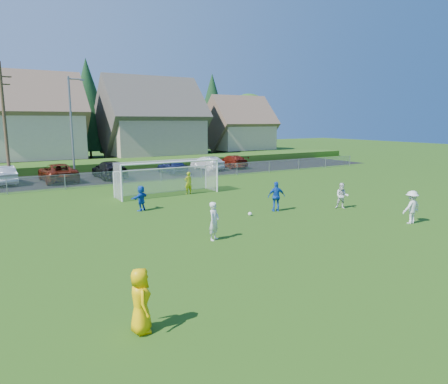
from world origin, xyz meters
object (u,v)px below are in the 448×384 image
(car_e, at_px, (172,166))
(car_g, at_px, (232,161))
(soccer_goal, at_px, (166,172))
(goalkeeper, at_px, (188,183))
(player_blue_b, at_px, (141,198))
(player_white_a, at_px, (214,221))
(player_white_c, at_px, (411,207))
(soccer_ball, at_px, (250,214))
(car_b, at_px, (2,175))
(car_d, at_px, (110,170))
(player_white_b, at_px, (342,196))
(car_c, at_px, (58,173))
(player_blue_a, at_px, (276,197))
(referee, at_px, (140,301))
(car_f, at_px, (207,163))

(car_e, relative_size, car_g, 0.89)
(soccer_goal, bearing_deg, goalkeeper, -28.77)
(player_blue_b, height_order, goalkeeper, goalkeeper)
(player_white_a, height_order, player_white_c, player_white_a)
(goalkeeper, bearing_deg, soccer_ball, 85.09)
(car_b, bearing_deg, goalkeeper, 126.95)
(player_white_a, height_order, car_e, player_white_a)
(player_blue_b, xyz_separation_m, goalkeeper, (4.83, 3.44, 0.06))
(car_d, bearing_deg, player_white_b, 112.50)
(goalkeeper, distance_m, car_c, 13.54)
(goalkeeper, bearing_deg, player_blue_a, 99.51)
(player_white_a, relative_size, player_white_c, 1.00)
(car_c, distance_m, car_e, 10.81)
(referee, height_order, car_f, referee)
(player_white_b, bearing_deg, goalkeeper, 169.12)
(player_blue_b, xyz_separation_m, car_g, (16.44, 15.81, -0.04))
(referee, relative_size, player_white_b, 1.08)
(car_b, relative_size, soccer_goal, 0.64)
(player_white_c, distance_m, car_f, 25.72)
(player_blue_a, bearing_deg, player_white_b, -179.90)
(referee, relative_size, car_e, 0.39)
(referee, xyz_separation_m, player_white_c, (15.81, 3.15, 0.02))
(goalkeeper, bearing_deg, soccer_goal, -33.49)
(player_white_a, bearing_deg, player_white_c, -48.49)
(goalkeeper, xyz_separation_m, car_g, (11.61, 12.37, -0.10))
(goalkeeper, distance_m, car_d, 11.43)
(player_blue_a, bearing_deg, referee, 59.66)
(player_blue_b, xyz_separation_m, car_e, (8.50, 14.62, -0.01))
(player_blue_a, xyz_separation_m, car_d, (-4.63, 18.87, -0.08))
(player_white_a, height_order, car_b, player_white_a)
(player_white_b, distance_m, goalkeeper, 10.97)
(player_blue_a, bearing_deg, player_blue_b, -10.79)
(car_c, bearing_deg, player_blue_b, 96.88)
(player_white_a, relative_size, car_f, 0.40)
(player_white_c, xyz_separation_m, car_c, (-13.31, 25.19, -0.08))
(car_d, bearing_deg, car_g, -175.09)
(car_e, bearing_deg, car_g, -173.20)
(player_white_a, xyz_separation_m, goalkeeper, (4.07, 10.87, -0.05))
(player_white_c, relative_size, car_f, 0.39)
(player_white_a, distance_m, soccer_goal, 11.96)
(player_white_b, height_order, car_d, car_d)
(car_e, bearing_deg, soccer_goal, 62.42)
(player_blue_a, distance_m, player_blue_b, 8.05)
(car_c, bearing_deg, soccer_goal, 116.27)
(player_blue_b, bearing_deg, referee, 35.49)
(player_white_a, distance_m, car_d, 22.03)
(car_b, bearing_deg, soccer_ball, 113.42)
(car_f, bearing_deg, player_blue_b, 44.04)
(soccer_ball, height_order, car_e, car_e)
(player_blue_a, distance_m, car_e, 19.01)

